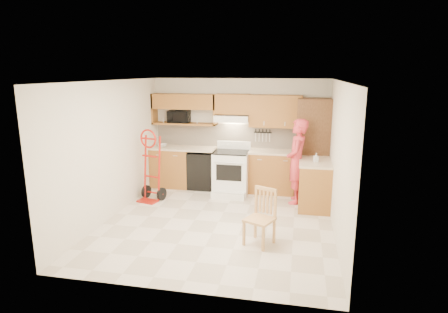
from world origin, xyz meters
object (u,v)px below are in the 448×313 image
(range, at_px, (231,169))
(dining_chair, at_px, (259,217))
(person, at_px, (297,161))
(microwave, at_px, (179,117))
(hand_truck, at_px, (150,169))

(range, xyz_separation_m, dining_chair, (0.88, -2.37, -0.11))
(person, bearing_deg, range, -96.76)
(microwave, height_order, hand_truck, microwave)
(person, height_order, hand_truck, person)
(microwave, distance_m, person, 2.92)
(hand_truck, bearing_deg, person, 24.36)
(person, relative_size, dining_chair, 1.95)
(person, bearing_deg, dining_chair, -9.84)
(person, bearing_deg, hand_truck, -76.42)
(microwave, bearing_deg, hand_truck, -105.38)
(range, bearing_deg, dining_chair, -69.55)
(person, relative_size, hand_truck, 1.28)
(range, height_order, person, person)
(person, distance_m, dining_chair, 2.20)
(range, bearing_deg, microwave, 160.58)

